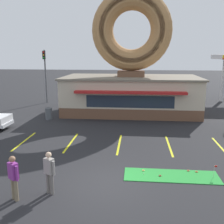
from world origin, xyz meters
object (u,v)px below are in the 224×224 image
pedestrian_blue_sweater_man (14,176)px  traffic_light_pole (45,69)px  putting_flag_pin (215,168)px  golf_ball (144,173)px  pedestrian_hooded_kid (49,171)px  trash_bin (49,114)px

pedestrian_blue_sweater_man → traffic_light_pole: (-5.62, 19.69, 2.73)m
putting_flag_pin → golf_ball: bearing=179.9°
pedestrian_blue_sweater_man → pedestrian_hooded_kid: bearing=26.1°
putting_flag_pin → pedestrian_blue_sweater_man: 8.42m
pedestrian_blue_sweater_man → pedestrian_hooded_kid: 1.30m
pedestrian_hooded_kid → traffic_light_pole: traffic_light_pole is taller
putting_flag_pin → pedestrian_blue_sweater_man: pedestrian_blue_sweater_man is taller
golf_ball → putting_flag_pin: size_ratio=0.08×
pedestrian_blue_sweater_man → pedestrian_hooded_kid: pedestrian_blue_sweater_man is taller
putting_flag_pin → traffic_light_pole: bearing=128.5°
traffic_light_pole → golf_ball: bearing=-58.5°
golf_ball → traffic_light_pole: (-10.48, 17.09, 3.66)m
pedestrian_hooded_kid → pedestrian_blue_sweater_man: bearing=-153.9°
golf_ball → pedestrian_hooded_kid: bearing=-151.3°
putting_flag_pin → traffic_light_pole: 22.10m
pedestrian_blue_sweater_man → traffic_light_pole: size_ratio=0.30×
golf_ball → pedestrian_blue_sweater_man: (-4.86, -2.60, 0.92)m
golf_ball → putting_flag_pin: putting_flag_pin is taller
pedestrian_blue_sweater_man → trash_bin: 12.50m
pedestrian_hooded_kid → trash_bin: 12.28m
pedestrian_blue_sweater_man → trash_bin: pedestrian_blue_sweater_man is taller
golf_ball → pedestrian_blue_sweater_man: size_ratio=0.02×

